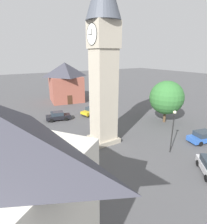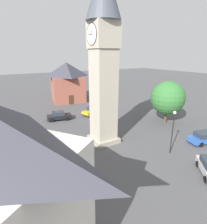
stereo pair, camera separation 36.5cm
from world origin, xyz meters
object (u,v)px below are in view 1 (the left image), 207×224
(car_blue_kerb, at_px, (92,111))
(building_corner_back, at_px, (66,82))
(car_silver_kerb, at_px, (36,137))
(lamp_post, at_px, (173,125))
(car_green_alley, at_px, (67,162))
(pedestrian, at_px, (60,136))
(car_white_side, at_px, (203,137))
(tree, at_px, (167,98))
(car_black_far, at_px, (58,116))
(clock_tower, at_px, (103,44))

(car_blue_kerb, height_order, building_corner_back, building_corner_back)
(car_silver_kerb, height_order, lamp_post, lamp_post)
(car_blue_kerb, bearing_deg, lamp_post, -176.38)
(car_green_alley, distance_m, pedestrian, 5.88)
(car_white_side, xyz_separation_m, tree, (7.83, -1.71, 3.47))
(car_silver_kerb, distance_m, pedestrian, 3.27)
(car_silver_kerb, distance_m, car_black_far, 8.39)
(tree, bearing_deg, car_white_side, 167.71)
(car_silver_kerb, bearing_deg, lamp_post, -131.07)
(car_white_side, relative_size, lamp_post, 0.86)
(car_silver_kerb, relative_size, car_green_alley, 0.97)
(car_black_far, bearing_deg, car_blue_kerb, -93.30)
(pedestrian, relative_size, tree, 0.24)
(car_white_side, bearing_deg, lamp_post, 84.81)
(car_green_alley, bearing_deg, lamp_post, -106.36)
(clock_tower, bearing_deg, car_black_far, 12.59)
(car_black_far, bearing_deg, tree, -124.60)
(building_corner_back, bearing_deg, car_green_alley, 159.14)
(building_corner_back, relative_size, lamp_post, 1.80)
(car_silver_kerb, relative_size, car_black_far, 0.94)
(car_silver_kerb, distance_m, building_corner_back, 22.80)
(car_blue_kerb, bearing_deg, clock_tower, 159.53)
(clock_tower, relative_size, car_blue_kerb, 4.69)
(car_green_alley, bearing_deg, car_white_side, -102.69)
(building_corner_back, xyz_separation_m, lamp_post, (-30.31, -1.11, -1.30))
(car_white_side, relative_size, tree, 0.63)
(car_white_side, distance_m, car_black_far, 22.59)
(car_blue_kerb, relative_size, tree, 0.63)
(car_silver_kerb, xyz_separation_m, car_black_far, (6.60, -5.18, 0.00))
(car_black_far, bearing_deg, car_white_side, -143.76)
(car_silver_kerb, height_order, building_corner_back, building_corner_back)
(car_white_side, height_order, building_corner_back, building_corner_back)
(clock_tower, height_order, tree, clock_tower)
(lamp_post, bearing_deg, clock_tower, 37.40)
(car_white_side, distance_m, pedestrian, 18.64)
(building_corner_back, bearing_deg, car_white_side, -167.35)
(car_black_far, bearing_deg, lamp_post, -156.90)
(car_black_far, bearing_deg, car_green_alley, 165.03)
(car_black_far, xyz_separation_m, lamp_post, (-17.70, -7.55, 2.66))
(car_silver_kerb, height_order, car_black_far, same)
(clock_tower, bearing_deg, car_green_alley, 117.65)
(car_silver_kerb, bearing_deg, car_black_far, -38.11)
(clock_tower, distance_m, car_green_alley, 13.45)
(tree, bearing_deg, lamp_post, 134.20)
(clock_tower, relative_size, pedestrian, 12.31)
(car_silver_kerb, bearing_deg, tree, -100.60)
(pedestrian, bearing_deg, car_blue_kerb, -47.75)
(car_black_far, height_order, building_corner_back, building_corner_back)
(car_silver_kerb, bearing_deg, car_green_alley, -170.17)
(car_silver_kerb, bearing_deg, car_blue_kerb, -61.83)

